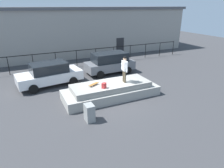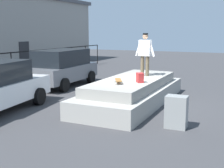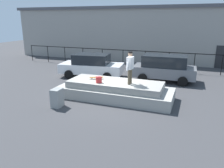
# 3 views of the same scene
# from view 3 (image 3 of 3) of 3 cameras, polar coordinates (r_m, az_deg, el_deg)

# --- Properties ---
(ground_plane) EXTENTS (60.00, 60.00, 0.00)m
(ground_plane) POSITION_cam_3_polar(r_m,az_deg,el_deg) (12.32, 0.48, -3.54)
(ground_plane) COLOR #38383A
(concrete_ledge) EXTENTS (6.23, 2.31, 0.95)m
(concrete_ledge) POSITION_cam_3_polar(r_m,az_deg,el_deg) (12.12, 0.78, -1.71)
(concrete_ledge) COLOR #9E9B93
(concrete_ledge) RESTS_ON ground_plane
(skateboarder) EXTENTS (0.28, 0.86, 1.68)m
(skateboarder) POSITION_cam_3_polar(r_m,az_deg,el_deg) (11.31, 4.69, 4.77)
(skateboarder) COLOR brown
(skateboarder) RESTS_ON concrete_ledge
(skateboard) EXTENTS (0.77, 0.53, 0.12)m
(skateboard) POSITION_cam_3_polar(r_m,az_deg,el_deg) (12.44, -4.04, 1.71)
(skateboard) COLOR brown
(skateboard) RESTS_ON concrete_ledge
(backpack) EXTENTS (0.34, 0.33, 0.34)m
(backpack) POSITION_cam_3_polar(r_m,az_deg,el_deg) (11.69, -3.43, 1.12)
(backpack) COLOR red
(backpack) RESTS_ON concrete_ledge
(car_white_sedan_near) EXTENTS (4.86, 2.64, 1.72)m
(car_white_sedan_near) POSITION_cam_3_polar(r_m,az_deg,el_deg) (16.69, -5.24, 4.83)
(car_white_sedan_near) COLOR white
(car_white_sedan_near) RESTS_ON ground_plane
(car_grey_hatchback_mid) EXTENTS (4.29, 2.20, 1.82)m
(car_grey_hatchback_mid) POSITION_cam_3_polar(r_m,az_deg,el_deg) (15.85, 13.31, 4.13)
(car_grey_hatchback_mid) COLOR slate
(car_grey_hatchback_mid) RESTS_ON ground_plane
(utility_box) EXTENTS (0.46, 0.61, 0.93)m
(utility_box) POSITION_cam_3_polar(r_m,az_deg,el_deg) (11.25, -13.98, -3.51)
(utility_box) COLOR gray
(utility_box) RESTS_ON ground_plane
(fence_row) EXTENTS (24.06, 0.06, 1.61)m
(fence_row) POSITION_cam_3_polar(r_m,az_deg,el_deg) (19.30, 8.55, 7.07)
(fence_row) COLOR black
(fence_row) RESTS_ON ground_plane
(warehouse_building) EXTENTS (31.55, 6.36, 5.46)m
(warehouse_building) POSITION_cam_3_polar(r_m,az_deg,el_deg) (24.79, 11.68, 12.68)
(warehouse_building) COLOR gray
(warehouse_building) RESTS_ON ground_plane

